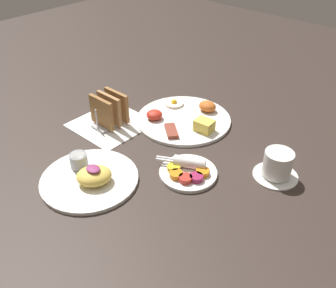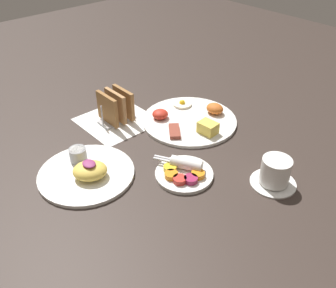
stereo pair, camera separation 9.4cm
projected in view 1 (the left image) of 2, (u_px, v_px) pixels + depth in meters
ground_plane at (143, 153)px, 1.09m from camera, size 3.00×3.00×0.00m
napkin_flat at (111, 123)px, 1.22m from camera, size 0.22×0.22×0.00m
plate_breakfast at (184, 118)px, 1.23m from camera, size 0.31×0.31×0.05m
plate_condiments at (188, 171)px, 1.00m from camera, size 0.17×0.16×0.04m
plate_foreground at (90, 176)px, 0.98m from camera, size 0.26×0.26×0.06m
toast_rack at (110, 110)px, 1.19m from camera, size 0.10×0.12×0.10m
coffee_cup at (277, 166)px, 0.98m from camera, size 0.12×0.12×0.08m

